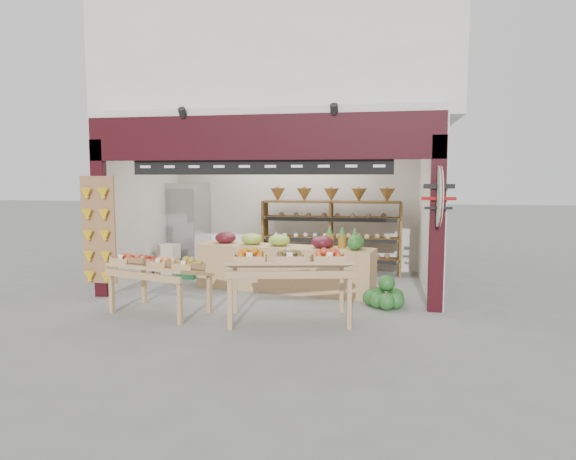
# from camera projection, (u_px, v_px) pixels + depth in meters

# --- Properties ---
(ground) EXTENTS (60.00, 60.00, 0.00)m
(ground) POSITION_uv_depth(u_px,v_px,m) (273.00, 289.00, 9.32)
(ground) COLOR slate
(ground) RESTS_ON ground
(shop_structure) EXTENTS (6.36, 5.12, 5.40)m
(shop_structure) POSITION_uv_depth(u_px,v_px,m) (289.00, 84.00, 10.49)
(shop_structure) COLOR silver
(shop_structure) RESTS_ON ground
(banana_board) EXTENTS (0.60, 0.15, 1.80)m
(banana_board) POSITION_uv_depth(u_px,v_px,m) (98.00, 232.00, 8.55)
(banana_board) COLOR #986845
(banana_board) RESTS_ON ground
(gift_sign) EXTENTS (0.04, 0.93, 0.92)m
(gift_sign) POSITION_uv_depth(u_px,v_px,m) (439.00, 196.00, 7.53)
(gift_sign) COLOR #B2E0C4
(gift_sign) RESTS_ON ground
(back_shelving) EXTENTS (2.90, 0.47, 1.80)m
(back_shelving) POSITION_uv_depth(u_px,v_px,m) (331.00, 221.00, 10.71)
(back_shelving) COLOR brown
(back_shelving) RESTS_ON ground
(refrigerator) EXTENTS (0.83, 0.83, 1.89)m
(refrigerator) POSITION_uv_depth(u_px,v_px,m) (188.00, 226.00, 11.44)
(refrigerator) COLOR #B6B8BD
(refrigerator) RESTS_ON ground
(cardboard_stack) EXTENTS (1.02, 0.74, 0.65)m
(cardboard_stack) POSITION_uv_depth(u_px,v_px,m) (178.00, 264.00, 10.54)
(cardboard_stack) COLOR beige
(cardboard_stack) RESTS_ON ground
(mid_counter) EXTENTS (3.29, 1.18, 1.03)m
(mid_counter) POSITION_uv_depth(u_px,v_px,m) (283.00, 266.00, 9.19)
(mid_counter) COLOR tan
(mid_counter) RESTS_ON ground
(display_table_left) EXTENTS (1.59, 1.18, 0.93)m
(display_table_left) POSITION_uv_depth(u_px,v_px,m) (157.00, 267.00, 7.72)
(display_table_left) COLOR tan
(display_table_left) RESTS_ON ground
(display_table_right) EXTENTS (1.87, 1.28, 1.08)m
(display_table_right) POSITION_uv_depth(u_px,v_px,m) (289.00, 261.00, 7.21)
(display_table_right) COLOR tan
(display_table_right) RESTS_ON ground
(watermelon_pile) EXTENTS (0.65, 0.65, 0.51)m
(watermelon_pile) POSITION_uv_depth(u_px,v_px,m) (384.00, 296.00, 8.06)
(watermelon_pile) COLOR #184A19
(watermelon_pile) RESTS_ON ground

